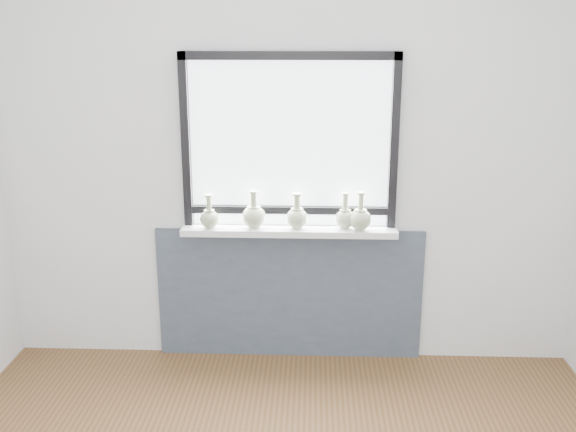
{
  "coord_description": "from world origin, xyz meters",
  "views": [
    {
      "loc": [
        0.14,
        -2.05,
        2.05
      ],
      "look_at": [
        0.0,
        1.55,
        1.02
      ],
      "focal_mm": 40.0,
      "sensor_mm": 36.0,
      "label": 1
    }
  ],
  "objects_px": {
    "vase_c": "(297,216)",
    "vase_e": "(360,218)",
    "vase_d": "(345,217)",
    "windowsill": "(289,231)",
    "vase_b": "(254,215)",
    "vase_a": "(209,217)"
  },
  "relations": [
    {
      "from": "vase_a",
      "to": "vase_d",
      "type": "distance_m",
      "value": 0.83
    },
    {
      "from": "windowsill",
      "to": "vase_b",
      "type": "relative_size",
      "value": 5.7
    },
    {
      "from": "windowsill",
      "to": "vase_c",
      "type": "height_order",
      "value": "vase_c"
    },
    {
      "from": "windowsill",
      "to": "vase_c",
      "type": "xyz_separation_m",
      "value": [
        0.05,
        -0.01,
        0.09
      ]
    },
    {
      "from": "vase_a",
      "to": "vase_b",
      "type": "height_order",
      "value": "vase_b"
    },
    {
      "from": "vase_c",
      "to": "vase_e",
      "type": "height_order",
      "value": "vase_e"
    },
    {
      "from": "vase_b",
      "to": "vase_e",
      "type": "distance_m",
      "value": 0.65
    },
    {
      "from": "vase_d",
      "to": "vase_e",
      "type": "height_order",
      "value": "vase_e"
    },
    {
      "from": "windowsill",
      "to": "vase_b",
      "type": "height_order",
      "value": "vase_b"
    },
    {
      "from": "windowsill",
      "to": "vase_d",
      "type": "relative_size",
      "value": 5.93
    },
    {
      "from": "windowsill",
      "to": "vase_d",
      "type": "bearing_deg",
      "value": 1.21
    },
    {
      "from": "vase_c",
      "to": "vase_d",
      "type": "xyz_separation_m",
      "value": [
        0.29,
        0.01,
        -0.0
      ]
    },
    {
      "from": "vase_e",
      "to": "vase_d",
      "type": "bearing_deg",
      "value": 161.23
    },
    {
      "from": "vase_b",
      "to": "vase_e",
      "type": "relative_size",
      "value": 0.99
    },
    {
      "from": "vase_a",
      "to": "vase_e",
      "type": "distance_m",
      "value": 0.92
    },
    {
      "from": "vase_a",
      "to": "vase_e",
      "type": "bearing_deg",
      "value": -0.16
    },
    {
      "from": "vase_b",
      "to": "vase_d",
      "type": "xyz_separation_m",
      "value": [
        0.56,
        0.01,
        -0.01
      ]
    },
    {
      "from": "vase_c",
      "to": "vase_a",
      "type": "bearing_deg",
      "value": -178.31
    },
    {
      "from": "vase_d",
      "to": "vase_e",
      "type": "relative_size",
      "value": 0.95
    },
    {
      "from": "windowsill",
      "to": "vase_b",
      "type": "bearing_deg",
      "value": -178.29
    },
    {
      "from": "vase_d",
      "to": "windowsill",
      "type": "bearing_deg",
      "value": -178.79
    },
    {
      "from": "vase_a",
      "to": "vase_c",
      "type": "xyz_separation_m",
      "value": [
        0.53,
        0.02,
        0.01
      ]
    }
  ]
}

